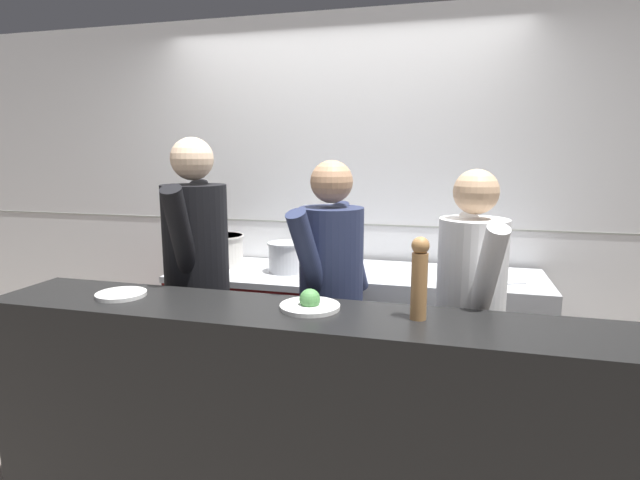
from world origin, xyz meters
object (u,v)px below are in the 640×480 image
object	(u,v)px
sauce_pot	(286,256)
chef_head_cook	(197,278)
oven_range	(255,329)
chefs_knife	(488,283)
chef_sous	(331,300)
plated_dish_appetiser	(310,304)
pepper_mill	(419,277)
chef_line	(469,316)
stock_pot	(222,250)
plated_dish_main	(121,294)

from	to	relation	value
sauce_pot	chef_head_cook	xyz separation A→B (m)	(-0.30, -0.65, -0.01)
oven_range	chefs_knife	bearing A→B (deg)	-5.94
sauce_pot	chef_sous	distance (m)	0.81
oven_range	plated_dish_appetiser	xyz separation A→B (m)	(0.73, -1.12, 0.58)
plated_dish_appetiser	pepper_mill	bearing A→B (deg)	-2.24
chef_sous	chef_line	xyz separation A→B (m)	(0.69, -0.02, -0.02)
chef_sous	chefs_knife	bearing A→B (deg)	51.10
plated_dish_appetiser	oven_range	bearing A→B (deg)	122.97
sauce_pot	chefs_knife	world-z (taller)	sauce_pot
sauce_pot	chef_head_cook	world-z (taller)	chef_head_cook
chefs_knife	chef_head_cook	xyz separation A→B (m)	(-1.57, -0.51, 0.05)
plated_dish_appetiser	pepper_mill	distance (m)	0.48
oven_range	chef_sous	distance (m)	1.08
stock_pot	sauce_pot	distance (m)	0.50
sauce_pot	chef_sous	xyz separation A→B (m)	(0.47, -0.65, -0.07)
pepper_mill	chef_sous	size ratio (longest dim) A/B	0.21
sauce_pot	plated_dish_main	size ratio (longest dim) A/B	1.09
plated_dish_appetiser	chef_sous	size ratio (longest dim) A/B	0.16
plated_dish_appetiser	chef_line	distance (m)	0.81
oven_range	sauce_pot	xyz separation A→B (m)	(0.25, -0.02, 0.54)
oven_range	plated_dish_main	bearing A→B (deg)	-98.45
sauce_pot	plated_dish_main	world-z (taller)	sauce_pot
stock_pot	pepper_mill	xyz separation A→B (m)	(1.43, -1.18, 0.19)
stock_pot	chefs_knife	bearing A→B (deg)	-6.52
chef_sous	plated_dish_main	bearing A→B (deg)	-132.07
sauce_pot	oven_range	bearing A→B (deg)	176.28
chef_line	chefs_knife	bearing A→B (deg)	61.59
chef_line	plated_dish_appetiser	bearing A→B (deg)	-163.68
plated_dish_appetiser	sauce_pot	bearing A→B (deg)	113.52
chefs_knife	chef_head_cook	bearing A→B (deg)	-162.11
stock_pot	plated_dish_main	size ratio (longest dim) A/B	1.36
pepper_mill	stock_pot	bearing A→B (deg)	140.49
chef_head_cook	chef_line	world-z (taller)	chef_head_cook
chef_head_cook	chef_line	bearing A→B (deg)	-11.48
chefs_knife	chef_sous	distance (m)	0.95
stock_pot	plated_dish_main	bearing A→B (deg)	-86.37
sauce_pot	plated_dish_main	bearing A→B (deg)	-110.03
pepper_mill	chef_sous	xyz separation A→B (m)	(-0.47, 0.47, -0.27)
chef_line	oven_range	bearing A→B (deg)	137.59
chefs_knife	plated_dish_appetiser	xyz separation A→B (m)	(-0.79, -0.96, 0.10)
plated_dish_appetiser	chef_line	size ratio (longest dim) A/B	0.16
chefs_knife	chef_line	xyz separation A→B (m)	(-0.12, -0.53, -0.03)
sauce_pot	chef_line	world-z (taller)	chef_line
plated_dish_appetiser	chef_sous	distance (m)	0.47
chefs_knife	sauce_pot	bearing A→B (deg)	173.63
sauce_pot	chefs_knife	xyz separation A→B (m)	(1.27, -0.14, -0.06)
chef_head_cook	chef_line	distance (m)	1.46
chef_head_cook	plated_dish_appetiser	bearing A→B (deg)	-40.57
plated_dish_main	chef_line	size ratio (longest dim) A/B	0.14
oven_range	chef_sous	size ratio (longest dim) A/B	0.62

